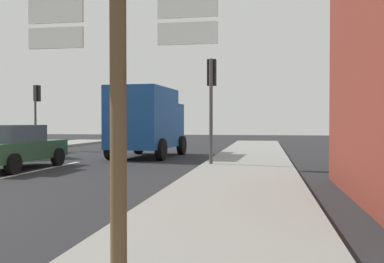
{
  "coord_description": "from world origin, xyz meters",
  "views": [
    {
      "loc": [
        7.22,
        -3.91,
        1.55
      ],
      "look_at": [
        5.03,
        8.97,
        1.28
      ],
      "focal_mm": 40.53,
      "sensor_mm": 36.0,
      "label": 1
    }
  ],
  "objects": [
    {
      "name": "ground_plane",
      "position": [
        0.0,
        10.0,
        0.0
      ],
      "size": [
        80.0,
        80.0,
        0.0
      ],
      "primitive_type": "plane",
      "color": "#232326"
    },
    {
      "name": "sidewalk_right",
      "position": [
        6.6,
        8.0,
        0.07
      ],
      "size": [
        3.04,
        44.0,
        0.14
      ],
      "primitive_type": "cube",
      "color": "gray",
      "rests_on": "ground"
    },
    {
      "name": "sedan_far",
      "position": [
        -0.98,
        9.06,
        0.76
      ],
      "size": [
        2.03,
        4.23,
        1.47
      ],
      "color": "#2D5133",
      "rests_on": "ground"
    },
    {
      "name": "delivery_truck",
      "position": [
        2.01,
        14.76,
        1.65
      ],
      "size": [
        2.72,
        5.11,
        3.05
      ],
      "color": "#19478C",
      "rests_on": "ground"
    },
    {
      "name": "route_sign_post",
      "position": [
        6.01,
        -0.43,
        1.91
      ],
      "size": [
        1.66,
        0.14,
        3.2
      ],
      "color": "brown",
      "rests_on": "ground"
    },
    {
      "name": "traffic_light_near_right",
      "position": [
        5.38,
        10.9,
        2.75
      ],
      "size": [
        0.3,
        0.49,
        3.72
      ],
      "color": "#47474C",
      "rests_on": "ground"
    },
    {
      "name": "traffic_light_far_left",
      "position": [
        -5.38,
        18.45,
        2.69
      ],
      "size": [
        0.3,
        0.49,
        3.63
      ],
      "color": "#47474C",
      "rests_on": "ground"
    }
  ]
}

